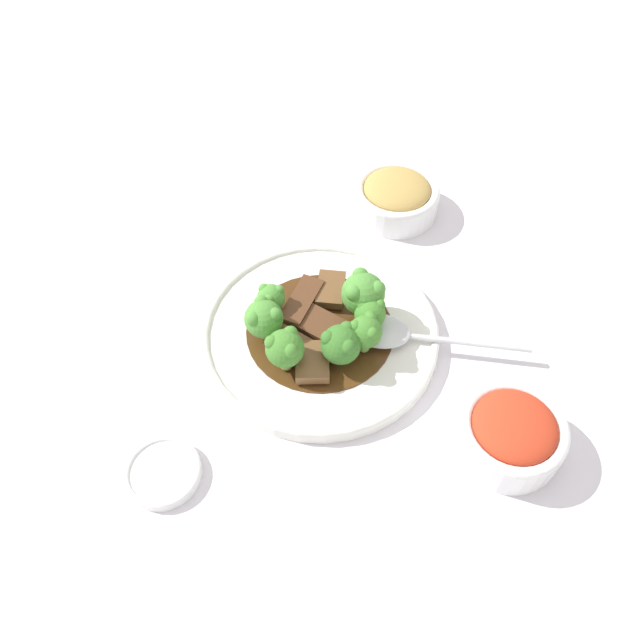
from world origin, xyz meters
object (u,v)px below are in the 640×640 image
at_px(beef_strip_4, 322,325).
at_px(broccoli_floret_4, 264,318).
at_px(beef_strip_2, 331,289).
at_px(sauce_dish, 163,472).
at_px(broccoli_floret_3, 365,332).
at_px(side_bowl_appetizer, 396,196).
at_px(main_plate, 320,333).
at_px(side_bowl_kimchi, 511,433).
at_px(beef_strip_3, 288,344).
at_px(beef_strip_0, 302,302).
at_px(broccoli_floret_6, 285,348).
at_px(serving_spoon, 391,332).
at_px(broccoli_floret_0, 341,344).
at_px(broccoli_floret_2, 370,314).
at_px(beef_strip_1, 312,362).
at_px(broccoli_floret_1, 363,293).
at_px(broccoli_floret_5, 271,298).

height_order(beef_strip_4, broccoli_floret_4, broccoli_floret_4).
relative_size(beef_strip_2, sauce_dish, 0.73).
distance_m(broccoli_floret_3, broccoli_floret_4, 0.11).
bearing_deg(side_bowl_appetizer, main_plate, 62.61).
bearing_deg(sauce_dish, side_bowl_kimchi, -176.86).
height_order(side_bowl_appetizer, sauce_dish, side_bowl_appetizer).
xyz_separation_m(broccoli_floret_4, side_bowl_kimchi, (-0.25, 0.14, -0.02)).
bearing_deg(beef_strip_3, side_bowl_appetizer, -121.75).
bearing_deg(beef_strip_0, broccoli_floret_6, 77.28).
distance_m(main_plate, beef_strip_0, 0.04).
bearing_deg(broccoli_floret_6, beef_strip_2, -117.51).
height_order(beef_strip_0, serving_spoon, same).
bearing_deg(beef_strip_2, serving_spoon, 134.07).
height_order(broccoli_floret_0, side_bowl_kimchi, broccoli_floret_0).
xyz_separation_m(broccoli_floret_2, serving_spoon, (-0.02, 0.01, -0.02)).
bearing_deg(serving_spoon, beef_strip_1, 22.10).
bearing_deg(serving_spoon, broccoli_floret_1, -48.28).
xyz_separation_m(beef_strip_3, side_bowl_appetizer, (-0.15, -0.24, 0.00)).
distance_m(beef_strip_4, broccoli_floret_4, 0.07).
height_order(beef_strip_2, side_bowl_appetizer, side_bowl_appetizer).
xyz_separation_m(serving_spoon, sauce_dish, (0.24, 0.15, -0.02)).
bearing_deg(broccoli_floret_2, beef_strip_0, -26.95).
xyz_separation_m(broccoli_floret_1, broccoli_floret_5, (0.11, -0.01, -0.01)).
relative_size(broccoli_floret_0, serving_spoon, 0.24).
distance_m(main_plate, broccoli_floret_1, 0.07).
xyz_separation_m(beef_strip_1, broccoli_floret_2, (-0.07, -0.05, 0.02)).
height_order(beef_strip_0, beef_strip_2, beef_strip_0).
bearing_deg(broccoli_floret_6, beef_strip_3, -95.43).
bearing_deg(broccoli_floret_4, broccoli_floret_1, -166.28).
xyz_separation_m(broccoli_floret_1, broccoli_floret_4, (0.11, 0.03, -0.01)).
height_order(main_plate, beef_strip_2, beef_strip_2).
bearing_deg(beef_strip_1, broccoli_floret_1, -130.04).
relative_size(main_plate, beef_strip_1, 5.47).
distance_m(broccoli_floret_5, side_bowl_appetizer, 0.25).
height_order(beef_strip_1, broccoli_floret_6, broccoli_floret_6).
bearing_deg(beef_strip_3, broccoli_floret_0, 161.42).
distance_m(side_bowl_kimchi, side_bowl_appetizer, 0.37).
xyz_separation_m(beef_strip_4, side_bowl_appetizer, (-0.11, -0.22, 0.00)).
bearing_deg(broccoli_floret_1, serving_spoon, 131.72).
distance_m(broccoli_floret_0, broccoli_floret_3, 0.03).
bearing_deg(broccoli_floret_5, beef_strip_2, -159.96).
xyz_separation_m(beef_strip_4, broccoli_floret_1, (-0.05, -0.02, 0.03)).
distance_m(beef_strip_0, broccoli_floret_6, 0.09).
bearing_deg(broccoli_floret_0, broccoli_floret_4, -23.56).
relative_size(beef_strip_1, broccoli_floret_6, 0.95).
bearing_deg(main_plate, beef_strip_1, 78.52).
bearing_deg(broccoli_floret_1, broccoli_floret_6, 38.41).
height_order(serving_spoon, sauce_dish, serving_spoon).
xyz_separation_m(broccoli_floret_2, broccoli_floret_4, (0.12, 0.00, 0.00)).
distance_m(serving_spoon, side_bowl_appetizer, 0.23).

